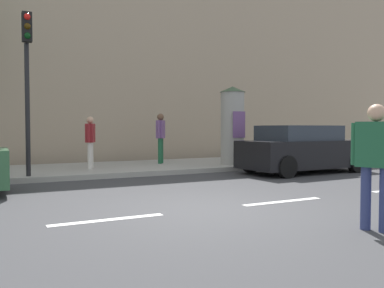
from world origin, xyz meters
TOP-DOWN VIEW (x-y plane):
  - ground_plane at (0.00, 0.00)m, footprint 80.00×80.00m
  - sidewalk_curb at (0.00, 7.00)m, footprint 36.00×4.00m
  - lane_markings at (-0.00, 0.00)m, footprint 25.80×0.16m
  - building_backdrop at (0.00, 12.00)m, footprint 36.00×5.00m
  - traffic_light at (-2.37, 5.24)m, footprint 0.24×0.45m
  - poster_column at (4.36, 5.91)m, footprint 0.90×0.90m
  - pedestrian_tallest at (1.41, -2.32)m, footprint 0.50×0.63m
  - pedestrian_near_pole at (2.23, 7.32)m, footprint 0.43×0.47m
  - pedestrian_in_red_top at (-0.45, 6.57)m, footprint 0.41×0.63m
  - parked_car_silver at (5.60, 3.72)m, footprint 4.28×2.01m

SIDE VIEW (x-z plane):
  - ground_plane at x=0.00m, z-range 0.00..0.00m
  - lane_markings at x=0.00m, z-range 0.00..0.01m
  - sidewalk_curb at x=0.00m, z-range 0.00..0.15m
  - parked_car_silver at x=5.60m, z-range -0.02..1.48m
  - pedestrian_tallest at x=1.41m, z-range 0.18..1.93m
  - pedestrian_in_red_top at x=-0.45m, z-range 0.30..1.93m
  - pedestrian_near_pole at x=2.23m, z-range 0.31..2.09m
  - poster_column at x=4.36m, z-range 0.17..2.89m
  - traffic_light at x=-2.37m, z-range 0.89..5.12m
  - building_backdrop at x=0.00m, z-range 0.00..8.87m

